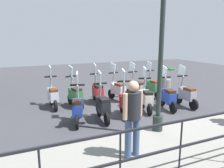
# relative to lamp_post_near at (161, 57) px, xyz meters

# --- Properties ---
(ground_plane) EXTENTS (28.00, 28.00, 0.00)m
(ground_plane) POSITION_rel_lamp_post_near_xyz_m (2.40, -0.32, -2.09)
(ground_plane) COLOR #38383D
(promenade_walkway) EXTENTS (2.20, 20.00, 0.15)m
(promenade_walkway) POSITION_rel_lamp_post_near_xyz_m (-0.75, -0.32, -2.01)
(promenade_walkway) COLOR gray
(promenade_walkway) RESTS_ON ground_plane
(lamp_post_near) EXTENTS (0.26, 0.90, 4.37)m
(lamp_post_near) POSITION_rel_lamp_post_near_xyz_m (0.00, 0.00, 0.00)
(lamp_post_near) COLOR #232D28
(lamp_post_near) RESTS_ON promenade_walkway
(pedestrian_distant) EXTENTS (0.39, 0.48, 1.59)m
(pedestrian_distant) POSITION_rel_lamp_post_near_xyz_m (-0.87, 1.24, -1.01)
(pedestrian_distant) COLOR #384C70
(pedestrian_distant) RESTS_ON promenade_walkway
(potted_palm) EXTENTS (1.06, 0.66, 1.05)m
(potted_palm) POSITION_rel_lamp_post_near_xyz_m (4.46, -3.62, -1.64)
(potted_palm) COLOR slate
(potted_palm) RESTS_ON ground_plane
(scooter_near_0) EXTENTS (1.23, 0.44, 1.54)m
(scooter_near_0) POSITION_rel_lamp_post_near_xyz_m (1.61, -2.40, -1.61)
(scooter_near_0) COLOR black
(scooter_near_0) RESTS_ON ground_plane
(scooter_near_1) EXTENTS (1.23, 0.46, 1.54)m
(scooter_near_1) POSITION_rel_lamp_post_near_xyz_m (1.64, -1.58, -1.61)
(scooter_near_1) COLOR black
(scooter_near_1) RESTS_ON ground_plane
(scooter_near_2) EXTENTS (1.20, 0.53, 1.54)m
(scooter_near_2) POSITION_rel_lamp_post_near_xyz_m (1.77, -0.77, -1.61)
(scooter_near_2) COLOR black
(scooter_near_2) RESTS_ON ground_plane
(scooter_near_3) EXTENTS (1.23, 0.47, 1.54)m
(scooter_near_3) POSITION_rel_lamp_post_near_xyz_m (1.59, 0.13, -1.61)
(scooter_near_3) COLOR black
(scooter_near_3) RESTS_ON ground_plane
(scooter_near_4) EXTENTS (1.23, 0.44, 1.54)m
(scooter_near_4) POSITION_rel_lamp_post_near_xyz_m (1.56, 0.94, -1.61)
(scooter_near_4) COLOR black
(scooter_near_4) RESTS_ON ground_plane
(scooter_near_5) EXTENTS (1.19, 0.55, 1.54)m
(scooter_near_5) POSITION_rel_lamp_post_near_xyz_m (1.65, 1.71, -1.61)
(scooter_near_5) COLOR black
(scooter_near_5) RESTS_ON ground_plane
(scooter_far_0) EXTENTS (1.23, 0.44, 1.54)m
(scooter_far_0) POSITION_rel_lamp_post_near_xyz_m (3.24, -2.02, -1.61)
(scooter_far_0) COLOR black
(scooter_far_0) RESTS_ON ground_plane
(scooter_far_1) EXTENTS (1.22, 0.48, 1.54)m
(scooter_far_1) POSITION_rel_lamp_post_near_xyz_m (3.22, -1.22, -1.61)
(scooter_far_1) COLOR black
(scooter_far_1) RESTS_ON ground_plane
(scooter_far_2) EXTENTS (1.22, 0.50, 1.54)m
(scooter_far_2) POSITION_rel_lamp_post_near_xyz_m (3.35, -0.40, -1.61)
(scooter_far_2) COLOR black
(scooter_far_2) RESTS_ON ground_plane
(scooter_far_3) EXTENTS (1.23, 0.44, 1.54)m
(scooter_far_3) POSITION_rel_lamp_post_near_xyz_m (3.36, 0.47, -1.61)
(scooter_far_3) COLOR black
(scooter_far_3) RESTS_ON ground_plane
(scooter_far_4) EXTENTS (1.22, 0.49, 1.54)m
(scooter_far_4) POSITION_rel_lamp_post_near_xyz_m (3.21, 1.40, -1.61)
(scooter_far_4) COLOR black
(scooter_far_4) RESTS_ON ground_plane
(scooter_far_5) EXTENTS (1.23, 0.44, 1.54)m
(scooter_far_5) POSITION_rel_lamp_post_near_xyz_m (3.45, 2.16, -1.61)
(scooter_far_5) COLOR black
(scooter_far_5) RESTS_ON ground_plane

